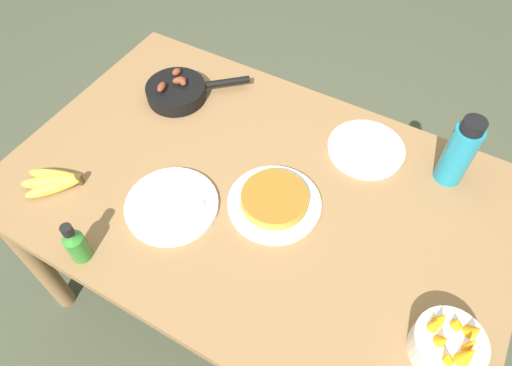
{
  "coord_description": "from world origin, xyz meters",
  "views": [
    {
      "loc": [
        0.39,
        -0.69,
        1.82
      ],
      "look_at": [
        0.0,
        0.0,
        0.77
      ],
      "focal_mm": 32.0,
      "sensor_mm": 36.0,
      "label": 1
    }
  ],
  "objects_px": {
    "banana_bunch": "(54,181)",
    "fruit_bowl_mango": "(449,345)",
    "water_bottle": "(460,152)",
    "hot_sauce_bottle": "(76,244)",
    "skillet": "(178,91)",
    "empty_plate_far_left": "(366,149)",
    "empty_plate_near_front": "(172,205)",
    "frittata_plate_center": "(274,201)"
  },
  "relations": [
    {
      "from": "frittata_plate_center",
      "to": "empty_plate_far_left",
      "type": "bearing_deg",
      "value": 64.96
    },
    {
      "from": "fruit_bowl_mango",
      "to": "hot_sauce_bottle",
      "type": "relative_size",
      "value": 1.16
    },
    {
      "from": "banana_bunch",
      "to": "skillet",
      "type": "relative_size",
      "value": 0.58
    },
    {
      "from": "hot_sauce_bottle",
      "to": "empty_plate_far_left",
      "type": "bearing_deg",
      "value": 54.15
    },
    {
      "from": "water_bottle",
      "to": "hot_sauce_bottle",
      "type": "height_order",
      "value": "water_bottle"
    },
    {
      "from": "banana_bunch",
      "to": "fruit_bowl_mango",
      "type": "distance_m",
      "value": 1.13
    },
    {
      "from": "frittata_plate_center",
      "to": "fruit_bowl_mango",
      "type": "relative_size",
      "value": 1.65
    },
    {
      "from": "fruit_bowl_mango",
      "to": "water_bottle",
      "type": "relative_size",
      "value": 0.7
    },
    {
      "from": "skillet",
      "to": "hot_sauce_bottle",
      "type": "bearing_deg",
      "value": -119.62
    },
    {
      "from": "empty_plate_near_front",
      "to": "frittata_plate_center",
      "type": "bearing_deg",
      "value": 30.73
    },
    {
      "from": "banana_bunch",
      "to": "frittata_plate_center",
      "type": "xyz_separation_m",
      "value": [
        0.59,
        0.26,
        0.0
      ]
    },
    {
      "from": "empty_plate_near_front",
      "to": "empty_plate_far_left",
      "type": "relative_size",
      "value": 1.11
    },
    {
      "from": "empty_plate_far_left",
      "to": "water_bottle",
      "type": "relative_size",
      "value": 1.03
    },
    {
      "from": "water_bottle",
      "to": "fruit_bowl_mango",
      "type": "bearing_deg",
      "value": -75.7
    },
    {
      "from": "banana_bunch",
      "to": "hot_sauce_bottle",
      "type": "relative_size",
      "value": 1.25
    },
    {
      "from": "banana_bunch",
      "to": "hot_sauce_bottle",
      "type": "bearing_deg",
      "value": -30.96
    },
    {
      "from": "empty_plate_near_front",
      "to": "empty_plate_far_left",
      "type": "distance_m",
      "value": 0.62
    },
    {
      "from": "frittata_plate_center",
      "to": "water_bottle",
      "type": "relative_size",
      "value": 1.15
    },
    {
      "from": "water_bottle",
      "to": "hot_sauce_bottle",
      "type": "xyz_separation_m",
      "value": [
        -0.77,
        -0.74,
        -0.05
      ]
    },
    {
      "from": "skillet",
      "to": "water_bottle",
      "type": "xyz_separation_m",
      "value": [
        0.9,
        0.11,
        0.08
      ]
    },
    {
      "from": "hot_sauce_bottle",
      "to": "banana_bunch",
      "type": "bearing_deg",
      "value": 149.04
    },
    {
      "from": "banana_bunch",
      "to": "fruit_bowl_mango",
      "type": "xyz_separation_m",
      "value": [
        1.13,
        0.09,
        0.03
      ]
    },
    {
      "from": "water_bottle",
      "to": "hot_sauce_bottle",
      "type": "relative_size",
      "value": 1.66
    },
    {
      "from": "fruit_bowl_mango",
      "to": "hot_sauce_bottle",
      "type": "xyz_separation_m",
      "value": [
        -0.9,
        -0.22,
        0.02
      ]
    },
    {
      "from": "banana_bunch",
      "to": "hot_sauce_bottle",
      "type": "xyz_separation_m",
      "value": [
        0.23,
        -0.14,
        0.04
      ]
    },
    {
      "from": "skillet",
      "to": "water_bottle",
      "type": "relative_size",
      "value": 1.29
    },
    {
      "from": "banana_bunch",
      "to": "water_bottle",
      "type": "distance_m",
      "value": 1.17
    },
    {
      "from": "banana_bunch",
      "to": "empty_plate_near_front",
      "type": "bearing_deg",
      "value": 17.14
    },
    {
      "from": "fruit_bowl_mango",
      "to": "empty_plate_far_left",
      "type": "bearing_deg",
      "value": 127.69
    },
    {
      "from": "skillet",
      "to": "empty_plate_near_front",
      "type": "xyz_separation_m",
      "value": [
        0.25,
        -0.39,
        -0.02
      ]
    },
    {
      "from": "banana_bunch",
      "to": "empty_plate_near_front",
      "type": "height_order",
      "value": "banana_bunch"
    },
    {
      "from": "skillet",
      "to": "empty_plate_near_front",
      "type": "bearing_deg",
      "value": -98.78
    },
    {
      "from": "empty_plate_near_front",
      "to": "empty_plate_far_left",
      "type": "height_order",
      "value": "same"
    },
    {
      "from": "frittata_plate_center",
      "to": "empty_plate_near_front",
      "type": "bearing_deg",
      "value": -149.27
    },
    {
      "from": "hot_sauce_bottle",
      "to": "frittata_plate_center",
      "type": "bearing_deg",
      "value": 46.96
    },
    {
      "from": "water_bottle",
      "to": "skillet",
      "type": "bearing_deg",
      "value": -173.01
    },
    {
      "from": "skillet",
      "to": "fruit_bowl_mango",
      "type": "height_order",
      "value": "fruit_bowl_mango"
    },
    {
      "from": "empty_plate_far_left",
      "to": "water_bottle",
      "type": "height_order",
      "value": "water_bottle"
    },
    {
      "from": "empty_plate_far_left",
      "to": "fruit_bowl_mango",
      "type": "distance_m",
      "value": 0.62
    },
    {
      "from": "empty_plate_far_left",
      "to": "fruit_bowl_mango",
      "type": "bearing_deg",
      "value": -52.31
    },
    {
      "from": "skillet",
      "to": "water_bottle",
      "type": "distance_m",
      "value": 0.91
    },
    {
      "from": "empty_plate_near_front",
      "to": "hot_sauce_bottle",
      "type": "relative_size",
      "value": 1.9
    }
  ]
}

